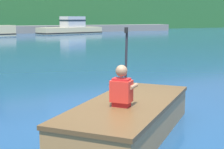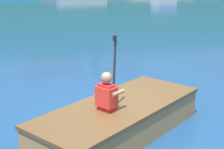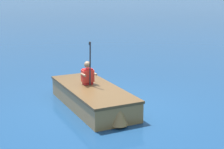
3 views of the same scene
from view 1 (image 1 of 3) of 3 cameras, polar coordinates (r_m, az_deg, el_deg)
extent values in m
plane|color=navy|center=(5.64, 1.14, -8.92)|extent=(300.00, 300.00, 0.00)
cube|color=#CCB789|center=(41.31, -7.00, 7.29)|extent=(8.14, 3.82, 0.75)
cube|color=black|center=(41.32, -6.99, 6.95)|extent=(8.19, 3.87, 0.10)
cube|color=#B2B2B7|center=(41.51, -6.57, 8.70)|extent=(2.74, 2.34, 1.27)
cube|color=#19232D|center=(41.51, -6.58, 8.92)|extent=(2.76, 2.36, 0.20)
cube|color=#A3703D|center=(5.29, 2.73, -7.25)|extent=(3.09, 2.74, 0.51)
cube|color=brown|center=(5.24, 2.75, -4.87)|extent=(3.15, 2.80, 0.06)
cube|color=brown|center=(5.24, 2.75, -4.98)|extent=(2.63, 2.32, 0.02)
cone|color=#A3703D|center=(6.62, 7.02, -3.71)|extent=(0.57, 0.57, 0.46)
cube|color=#A3703D|center=(5.04, 1.87, -5.68)|extent=(0.80, 0.98, 0.03)
cube|color=red|center=(4.91, 1.57, -2.99)|extent=(0.27, 0.29, 0.41)
cube|color=red|center=(4.90, 1.57, -2.76)|extent=(0.34, 0.36, 0.31)
sphere|color=#997051|center=(4.85, 1.59, 0.60)|extent=(0.17, 0.17, 0.17)
cylinder|color=#997051|center=(4.92, 3.58, -1.99)|extent=(0.24, 0.20, 0.06)
cylinder|color=#997051|center=(5.03, 0.35, -1.73)|extent=(0.24, 0.20, 0.06)
cylinder|color=#232328|center=(5.01, 2.33, 1.51)|extent=(0.10, 0.09, 1.11)
cylinder|color=black|center=(4.97, 2.37, 7.39)|extent=(0.05, 0.05, 0.08)
camera|label=2|loc=(1.83, 87.35, 25.86)|focal=55.00mm
camera|label=3|loc=(12.49, 30.14, 13.18)|focal=55.00mm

